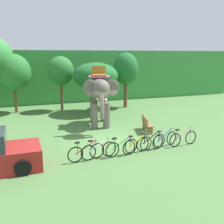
% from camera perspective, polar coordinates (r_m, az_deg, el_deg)
% --- Properties ---
extents(ground_plane, '(80.00, 80.00, 0.00)m').
position_cam_1_polar(ground_plane, '(14.12, 0.39, -6.07)').
color(ground_plane, '#4C753D').
extents(foliage_hedge, '(36.00, 6.00, 4.87)m').
position_cam_1_polar(foliage_hedge, '(27.48, -10.11, 8.07)').
color(foliage_hedge, '#3D8E42').
rests_on(foliage_hedge, ground).
extents(tree_right, '(2.64, 2.64, 4.57)m').
position_cam_1_polar(tree_right, '(21.45, -20.90, 8.12)').
color(tree_right, brown).
rests_on(tree_right, ground).
extents(tree_center_right, '(2.10, 2.10, 4.38)m').
position_cam_1_polar(tree_center_right, '(21.35, -11.25, 8.83)').
color(tree_center_right, brown).
rests_on(tree_center_right, ground).
extents(tree_far_right, '(3.49, 3.49, 3.91)m').
position_cam_1_polar(tree_far_right, '(20.22, -3.66, 7.90)').
color(tree_far_right, brown).
rests_on(tree_far_right, ground).
extents(tree_center, '(2.15, 2.15, 4.66)m').
position_cam_1_polar(tree_center, '(22.31, 3.05, 9.41)').
color(tree_center, brown).
rests_on(tree_center, ground).
extents(elephant, '(2.49, 4.25, 3.78)m').
position_cam_1_polar(elephant, '(16.35, -2.74, 4.44)').
color(elephant, '#665E56').
rests_on(elephant, ground).
extents(bike_red, '(1.70, 0.52, 0.92)m').
position_cam_1_polar(bike_red, '(11.39, -5.69, -8.77)').
color(bike_red, black).
rests_on(bike_red, ground).
extents(bike_white, '(1.70, 0.52, 0.92)m').
position_cam_1_polar(bike_white, '(11.55, -2.92, -8.40)').
color(bike_white, black).
rests_on(bike_white, ground).
extents(bike_green, '(1.69, 0.53, 0.92)m').
position_cam_1_polar(bike_green, '(11.89, 2.17, -7.76)').
color(bike_green, black).
rests_on(bike_green, ground).
extents(bike_yellow, '(1.68, 0.57, 0.92)m').
position_cam_1_polar(bike_yellow, '(12.23, 5.64, -7.22)').
color(bike_yellow, black).
rests_on(bike_yellow, ground).
extents(bike_black, '(1.69, 0.52, 0.92)m').
position_cam_1_polar(bike_black, '(12.74, 8.58, -6.49)').
color(bike_black, black).
rests_on(bike_black, ground).
extents(bike_blue, '(1.65, 0.66, 0.92)m').
position_cam_1_polar(bike_blue, '(13.19, 11.52, -5.93)').
color(bike_blue, black).
rests_on(bike_blue, ground).
extents(bike_pink, '(1.71, 0.52, 0.92)m').
position_cam_1_polar(bike_pink, '(13.59, 15.37, -5.59)').
color(bike_pink, black).
rests_on(bike_pink, ground).
extents(wooden_bench, '(0.80, 1.55, 0.89)m').
position_cam_1_polar(wooden_bench, '(15.61, 7.61, -2.52)').
color(wooden_bench, brown).
rests_on(wooden_bench, ground).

